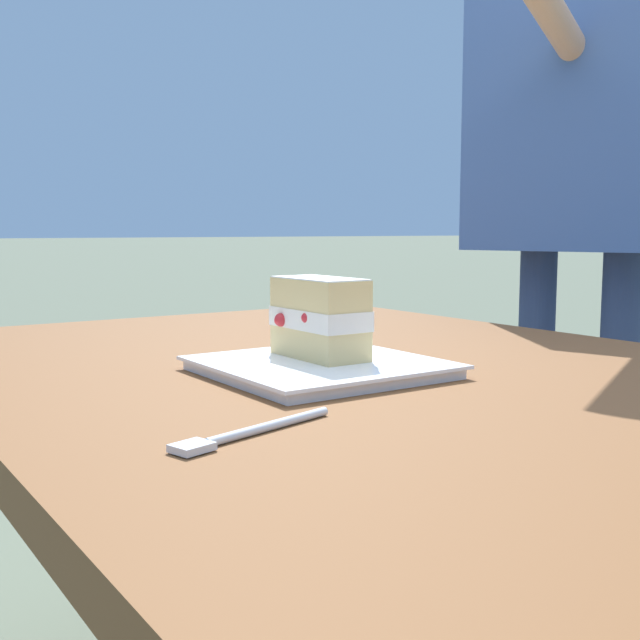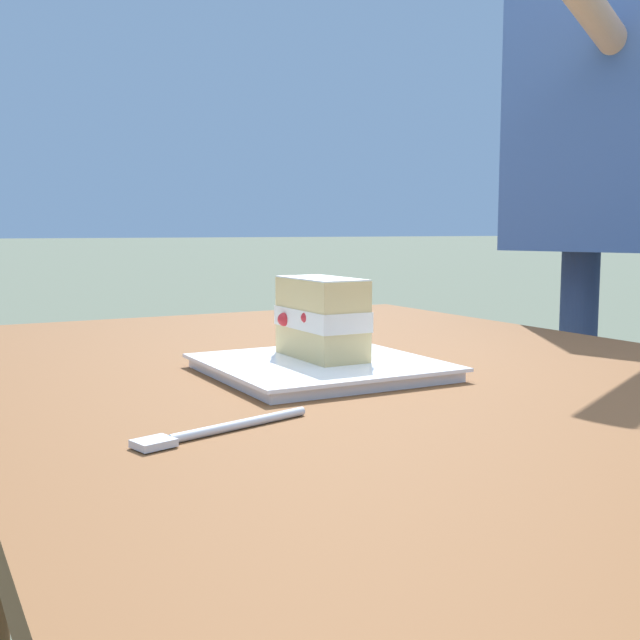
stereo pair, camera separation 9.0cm
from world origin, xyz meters
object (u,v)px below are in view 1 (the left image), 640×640
Objects in this scene: patio_table at (424,454)px; diner_person at (585,116)px; dessert_plate at (320,367)px; cake_slice at (319,318)px; dessert_fork at (247,432)px.

patio_table is 0.95× the size of diner_person.
patio_table is 0.16m from dessert_plate.
cake_slice is (-0.02, 0.01, 0.06)m from dessert_plate.
patio_table is 9.22× the size of dessert_fork.
dessert_plate is at bearing -32.50° from cake_slice.
diner_person reaches higher than dessert_plate.
dessert_plate reaches higher than patio_table.
dessert_fork reaches higher than patio_table.
cake_slice is (-0.12, -0.06, 0.15)m from patio_table.
patio_table is at bearing 38.11° from dessert_plate.
dessert_fork is at bearing -46.46° from dessert_plate.
cake_slice is at bearing -151.56° from patio_table.
diner_person is (-0.26, 0.82, 0.38)m from dessert_plate.
patio_table is 0.20m from cake_slice.
dessert_plate is at bearing 133.54° from dessert_fork.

